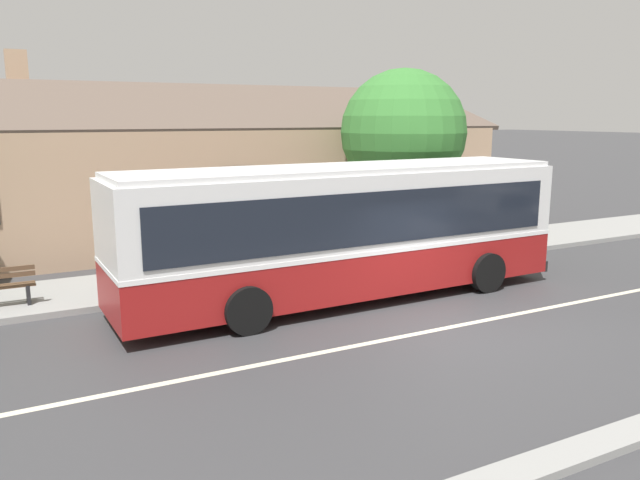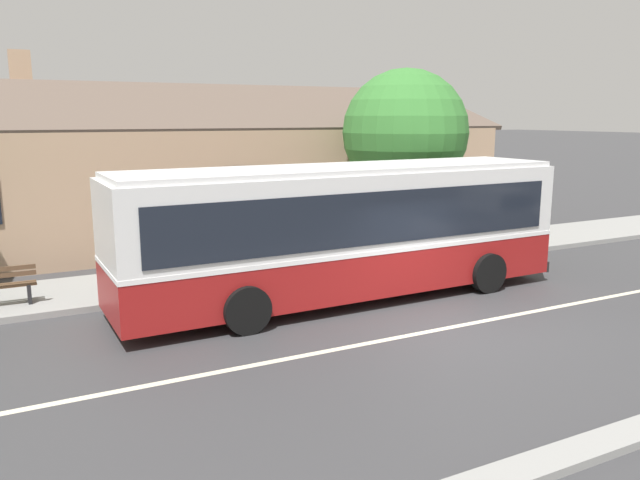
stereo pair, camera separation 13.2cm
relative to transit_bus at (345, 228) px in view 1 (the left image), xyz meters
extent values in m
plane|color=#38383A|center=(0.93, -2.90, -1.71)|extent=(300.00, 300.00, 0.00)
cube|color=gray|center=(0.93, 3.10, -1.64)|extent=(60.00, 3.00, 0.15)
cube|color=beige|center=(0.93, -2.90, -1.71)|extent=(60.00, 0.16, 0.01)
cube|color=tan|center=(-0.46, 11.00, 0.23)|extent=(20.92, 10.19, 3.89)
cube|color=brown|center=(-0.46, 8.45, 2.97)|extent=(21.52, 5.14, 1.73)
cube|color=brown|center=(-0.46, 13.55, 2.97)|extent=(21.52, 5.14, 1.73)
cube|color=tan|center=(-6.21, 12.02, 4.26)|extent=(0.70, 0.70, 1.20)
cube|color=black|center=(-0.46, 5.87, 0.43)|extent=(1.10, 0.06, 1.30)
cube|color=black|center=(6.86, 5.87, 0.43)|extent=(1.10, 0.06, 1.30)
cube|color=#4C3323|center=(2.68, 5.87, -0.66)|extent=(1.00, 0.06, 2.10)
cube|color=maroon|center=(-0.02, 0.00, -0.93)|extent=(11.02, 2.67, 1.02)
cube|color=white|center=(-0.02, 0.00, -0.37)|extent=(11.04, 2.69, 0.10)
cube|color=silver|center=(-0.02, 0.00, 0.52)|extent=(11.02, 2.67, 1.67)
cube|color=silver|center=(-0.02, 0.00, 1.42)|extent=(10.79, 2.55, 0.12)
cube|color=black|center=(-0.04, 1.26, 0.42)|extent=(10.10, 0.19, 1.17)
cube|color=black|center=(0.00, -1.27, 0.42)|extent=(10.10, 0.19, 1.17)
cube|color=black|center=(5.49, 0.09, 0.42)|extent=(0.08, 2.20, 1.17)
cube|color=black|center=(5.49, 0.09, 1.22)|extent=(0.07, 1.75, 0.24)
cube|color=black|center=(5.51, 0.09, -1.31)|extent=(0.12, 2.50, 0.28)
cube|color=#B21919|center=(-1.41, 1.25, -0.93)|extent=(3.07, 0.08, 0.72)
cube|color=black|center=(4.24, 1.34, -0.22)|extent=(0.90, 0.04, 2.45)
cylinder|color=black|center=(3.37, 1.30, -1.21)|extent=(1.00, 0.30, 1.00)
cylinder|color=black|center=(3.41, -1.20, -1.21)|extent=(1.00, 0.30, 1.00)
cylinder|color=black|center=(-3.05, 1.20, -1.21)|extent=(1.00, 0.30, 1.00)
cylinder|color=black|center=(-3.02, -1.30, -1.21)|extent=(1.00, 0.30, 1.00)
cube|color=black|center=(-6.83, 2.58, -1.34)|extent=(0.08, 0.43, 0.45)
cylinder|color=#4C3828|center=(4.54, 4.14, -0.46)|extent=(0.42, 0.42, 2.51)
sphere|color=#387A33|center=(4.54, 4.14, 2.11)|extent=(4.04, 4.04, 4.04)
sphere|color=#387A33|center=(4.58, 3.89, 1.50)|extent=(2.92, 2.92, 2.92)
cylinder|color=gray|center=(6.88, 2.10, -0.36)|extent=(0.07, 0.07, 2.40)
cube|color=#1959A5|center=(6.88, 2.08, 0.59)|extent=(0.36, 0.03, 0.48)
camera|label=1|loc=(-7.34, -12.60, 2.60)|focal=35.00mm
camera|label=2|loc=(-7.22, -12.66, 2.60)|focal=35.00mm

